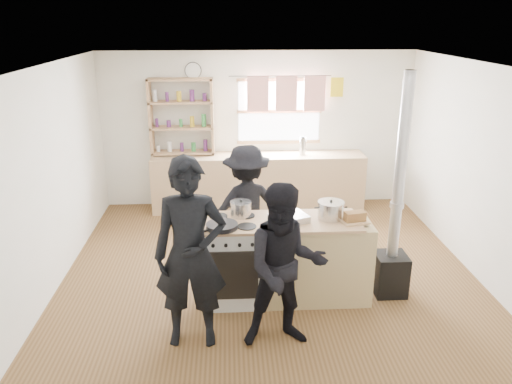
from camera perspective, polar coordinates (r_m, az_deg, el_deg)
ground at (r=6.25m, az=1.52°, el=-9.25°), size 5.00×5.00×0.01m
back_counter at (r=8.11m, az=0.27°, el=1.16°), size 3.40×0.55×0.90m
shelving_unit at (r=7.98m, az=-8.51°, el=8.53°), size 1.00×0.28×1.20m
thermos at (r=8.02m, az=5.36°, el=5.24°), size 0.10×0.10×0.28m
cooking_island at (r=5.56m, az=3.53°, el=-7.66°), size 1.97×0.64×0.93m
skillet_greens at (r=5.17m, az=-3.92°, el=-3.85°), size 0.46×0.46×0.05m
roast_tray at (r=5.33m, az=3.77°, el=-2.97°), size 0.45×0.40×0.07m
stockpot_stove at (r=5.44m, az=-1.74°, el=-1.93°), size 0.23×0.23×0.19m
stockpot_counter at (r=5.43m, az=8.54°, el=-2.05°), size 0.29×0.29×0.21m
bread_board at (r=5.39m, az=11.22°, el=-2.93°), size 0.31×0.25×0.12m
flue_heater at (r=5.75m, az=15.41°, el=-5.37°), size 0.35×0.35×2.50m
person_near_left at (r=4.67m, az=-7.49°, el=-7.09°), size 0.68×0.45×1.85m
person_near_right at (r=4.66m, az=3.36°, el=-8.59°), size 0.82×0.65×1.62m
person_far at (r=6.15m, az=-1.09°, el=-1.70°), size 1.10×0.77×1.55m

